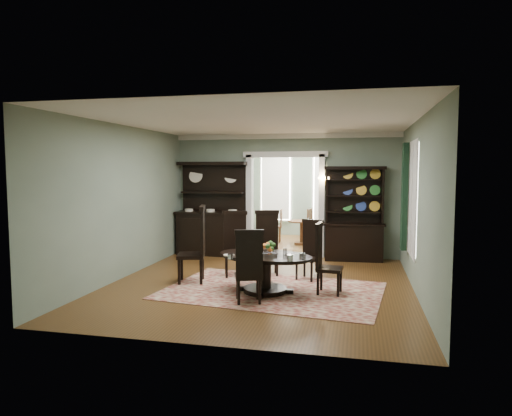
{
  "coord_description": "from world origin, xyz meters",
  "views": [
    {
      "loc": [
        1.75,
        -8.12,
        2.14
      ],
      "look_at": [
        -0.2,
        0.6,
        1.38
      ],
      "focal_mm": 32.0,
      "sensor_mm": 36.0,
      "label": 1
    }
  ],
  "objects": [
    {
      "name": "parlor_chair_left",
      "position": [
        -0.53,
        4.93,
        0.52
      ],
      "size": [
        0.42,
        0.41,
        0.97
      ],
      "rotation": [
        0.0,
        0.0,
        1.64
      ],
      "color": "#552B18",
      "rests_on": "parlor_floor"
    },
    {
      "name": "parlor",
      "position": [
        0.0,
        5.53,
        1.52
      ],
      "size": [
        3.51,
        3.5,
        3.01
      ],
      "color": "brown",
      "rests_on": "ground"
    },
    {
      "name": "parlor_chair_right",
      "position": [
        0.56,
        4.62,
        0.55
      ],
      "size": [
        0.47,
        0.46,
        1.04
      ],
      "rotation": [
        0.0,
        0.0,
        -1.8
      ],
      "color": "#552B18",
      "rests_on": "parlor_floor"
    },
    {
      "name": "chair_end_right",
      "position": [
        1.2,
        -0.34,
        0.64
      ],
      "size": [
        0.47,
        0.49,
        1.23
      ],
      "rotation": [
        0.0,
        0.0,
        -1.66
      ],
      "color": "black",
      "rests_on": "rug"
    },
    {
      "name": "doorway_trim",
      "position": [
        0.0,
        3.0,
        1.62
      ],
      "size": [
        2.08,
        0.25,
        2.57
      ],
      "color": "silver",
      "rests_on": "floor"
    },
    {
      "name": "chair_end_left",
      "position": [
        -1.18,
        -0.07,
        0.76
      ],
      "size": [
        0.63,
        0.65,
        1.46
      ],
      "rotation": [
        0.0,
        0.0,
        1.84
      ],
      "color": "black",
      "rests_on": "rug"
    },
    {
      "name": "chair_far_left",
      "position": [
        -0.65,
        0.67,
        0.68
      ],
      "size": [
        0.59,
        0.58,
        1.3
      ],
      "rotation": [
        0.0,
        0.0,
        3.45
      ],
      "color": "black",
      "rests_on": "rug"
    },
    {
      "name": "chair_near",
      "position": [
        0.09,
        -1.23,
        0.63
      ],
      "size": [
        0.55,
        0.54,
        1.2
      ],
      "rotation": [
        0.0,
        0.0,
        0.32
      ],
      "color": "black",
      "rests_on": "rug"
    },
    {
      "name": "sideboard",
      "position": [
        -1.82,
        2.73,
        0.81
      ],
      "size": [
        1.79,
        0.69,
        2.32
      ],
      "rotation": [
        0.0,
        0.0,
        -0.04
      ],
      "color": "black",
      "rests_on": "floor"
    },
    {
      "name": "dining_table",
      "position": [
        0.2,
        -0.5,
        0.47
      ],
      "size": [
        1.93,
        1.93,
        0.67
      ],
      "rotation": [
        0.0,
        0.0,
        -0.26
      ],
      "color": "black",
      "rests_on": "rug"
    },
    {
      "name": "chair_far_mid",
      "position": [
        -0.04,
        0.94,
        0.68
      ],
      "size": [
        0.58,
        0.56,
        1.3
      ],
      "rotation": [
        0.0,
        0.0,
        3.4
      ],
      "color": "black",
      "rests_on": "rug"
    },
    {
      "name": "chair_far_right",
      "position": [
        0.87,
        0.68,
        0.61
      ],
      "size": [
        0.55,
        0.54,
        1.16
      ],
      "rotation": [
        0.0,
        0.0,
        2.76
      ],
      "color": "black",
      "rests_on": "rug"
    },
    {
      "name": "welsh_dresser",
      "position": [
        1.67,
        2.76,
        0.8
      ],
      "size": [
        1.45,
        0.62,
        2.21
      ],
      "rotation": [
        0.0,
        0.0,
        0.07
      ],
      "color": "black",
      "rests_on": "floor"
    },
    {
      "name": "centerpiece",
      "position": [
        0.3,
        -0.6,
        0.74
      ],
      "size": [
        1.44,
        0.92,
        0.24
      ],
      "color": "white",
      "rests_on": "dining_table"
    },
    {
      "name": "wall_sconce",
      "position": [
        0.95,
        2.85,
        1.89
      ],
      "size": [
        0.27,
        0.21,
        0.21
      ],
      "color": "#B98B31",
      "rests_on": "back_wall_right"
    },
    {
      "name": "parlor_table",
      "position": [
        0.2,
        4.76,
        0.44
      ],
      "size": [
        0.73,
        0.73,
        0.68
      ],
      "color": "#552B18",
      "rests_on": "parlor_floor"
    },
    {
      "name": "room",
      "position": [
        0.0,
        0.04,
        1.58
      ],
      "size": [
        5.51,
        6.01,
        3.01
      ],
      "color": "brown",
      "rests_on": "ground"
    },
    {
      "name": "right_window",
      "position": [
        2.69,
        0.93,
        1.6
      ],
      "size": [
        0.15,
        1.47,
        2.12
      ],
      "color": "white",
      "rests_on": "wall_right"
    },
    {
      "name": "rug",
      "position": [
        0.31,
        -0.37,
        0.01
      ],
      "size": [
        3.99,
        2.92,
        0.01
      ],
      "primitive_type": "cube",
      "rotation": [
        0.0,
        0.0,
        -0.13
      ],
      "color": "maroon",
      "rests_on": "floor"
    }
  ]
}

